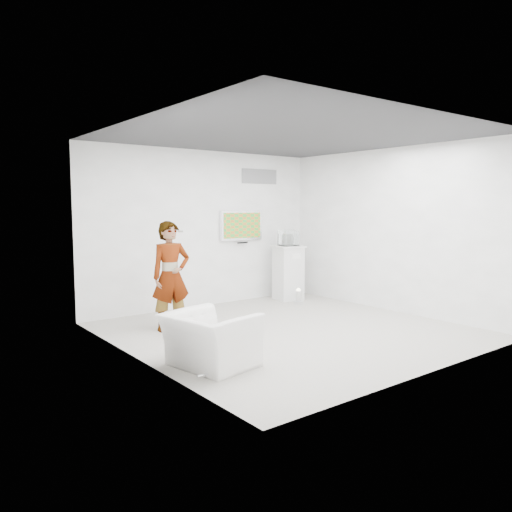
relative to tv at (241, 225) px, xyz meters
name	(u,v)px	position (x,y,z in m)	size (l,w,h in m)	color
room	(290,235)	(-0.85, -2.45, -0.05)	(5.01, 5.01, 3.00)	#B0ACA1
tv	(241,225)	(0.00, 0.00, 0.00)	(1.00, 0.08, 0.60)	silver
logo_decal	(259,176)	(0.50, 0.04, 1.00)	(0.90, 0.02, 0.30)	slate
person	(171,276)	(-2.30, -1.30, -0.69)	(0.62, 0.41, 1.71)	white
armchair	(210,340)	(-2.77, -3.19, -1.22)	(1.01, 0.88, 0.66)	white
pedestal	(288,273)	(0.84, -0.50, -0.99)	(0.55, 0.55, 1.13)	silver
floor_uplight	(298,297)	(0.68, -0.99, -1.40)	(0.19, 0.19, 0.30)	white
vitrine	(288,238)	(0.84, -0.50, -0.26)	(0.32, 0.32, 0.32)	silver
console	(288,240)	(0.84, -0.50, -0.30)	(0.05, 0.17, 0.24)	silver
wii_remote	(181,231)	(-2.03, -1.17, -0.01)	(0.03, 0.12, 0.03)	silver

